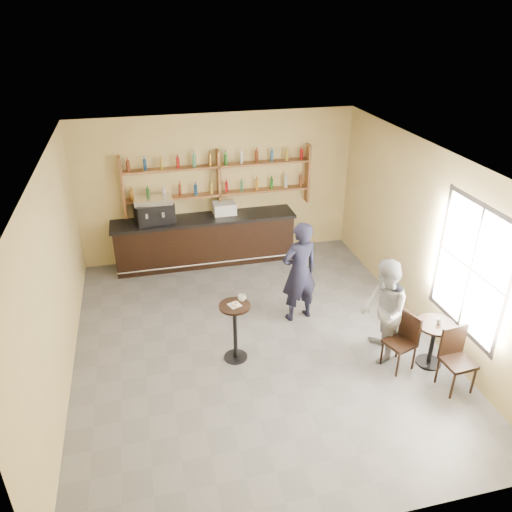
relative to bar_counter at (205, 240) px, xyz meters
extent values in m
plane|color=slate|center=(0.39, -3.15, -0.53)|extent=(7.00, 7.00, 0.00)
plane|color=white|center=(0.39, -3.15, 2.67)|extent=(7.00, 7.00, 0.00)
plane|color=#D0B676|center=(0.39, 0.35, 1.07)|extent=(7.00, 0.00, 7.00)
plane|color=#D0B676|center=(0.39, -6.65, 1.07)|extent=(7.00, 0.00, 7.00)
plane|color=#D0B676|center=(-2.61, -3.15, 1.07)|extent=(0.00, 7.00, 7.00)
plane|color=#D0B676|center=(3.39, -3.15, 1.07)|extent=(0.00, 7.00, 7.00)
plane|color=white|center=(3.38, -4.35, 1.17)|extent=(0.00, 2.00, 2.00)
cube|color=white|center=(-0.03, -3.46, 0.49)|extent=(0.23, 0.23, 0.00)
torus|color=#C28746|center=(-0.02, -3.47, 0.52)|extent=(0.17, 0.17, 0.05)
imported|color=white|center=(0.11, -3.36, 0.54)|extent=(0.15, 0.15, 0.10)
imported|color=black|center=(1.32, -2.58, 0.42)|extent=(0.77, 0.59, 1.91)
imported|color=white|center=(3.04, -4.33, 0.28)|extent=(0.11, 0.11, 0.09)
imported|color=#98979C|center=(2.27, -3.95, 0.34)|extent=(0.87, 1.00, 1.74)
camera|label=1|loc=(-1.24, -9.88, 4.73)|focal=35.00mm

